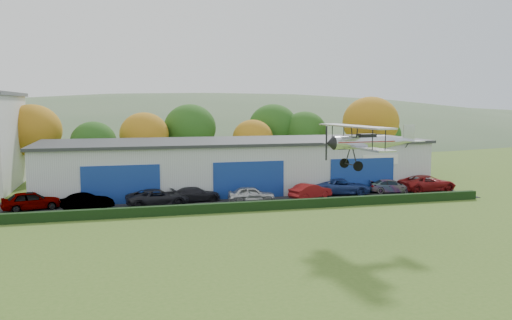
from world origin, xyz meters
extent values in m
plane|color=#43651F|center=(0.00, 0.00, 0.00)|extent=(300.00, 300.00, 0.00)
cube|color=black|center=(3.00, 21.00, 0.03)|extent=(48.00, 9.00, 0.05)
cube|color=black|center=(3.00, 16.20, 0.40)|extent=(46.00, 0.60, 0.80)
cube|color=#B2B7BC|center=(5.00, 28.00, 2.50)|extent=(40.00, 12.00, 5.00)
cube|color=#2D3033|center=(5.00, 28.00, 5.15)|extent=(40.60, 12.60, 0.30)
cube|color=navy|center=(-7.00, 21.95, 1.80)|extent=(7.00, 0.12, 3.60)
cube|color=navy|center=(5.00, 21.95, 1.80)|extent=(7.00, 0.12, 3.60)
cube|color=navy|center=(17.00, 21.95, 1.80)|extent=(7.00, 0.12, 3.60)
cylinder|color=#3D2614|center=(-17.00, 40.00, 1.57)|extent=(0.36, 0.36, 3.15)
ellipsoid|color=#944612|center=(-17.00, 40.00, 6.03)|extent=(6.84, 6.84, 6.16)
cylinder|color=#3D2614|center=(-10.00, 38.00, 1.22)|extent=(0.36, 0.36, 2.45)
ellipsoid|color=#1E4C14|center=(-10.00, 38.00, 4.69)|extent=(5.32, 5.32, 4.79)
cylinder|color=#3D2614|center=(-4.00, 40.00, 1.40)|extent=(0.36, 0.36, 2.80)
ellipsoid|color=#944612|center=(-4.00, 40.00, 5.36)|extent=(6.08, 6.08, 5.47)
cylinder|color=#3D2614|center=(2.00, 42.00, 1.57)|extent=(0.36, 0.36, 3.15)
ellipsoid|color=#1E4C14|center=(2.00, 42.00, 6.03)|extent=(6.84, 6.84, 6.16)
cylinder|color=#3D2614|center=(10.00, 40.00, 1.22)|extent=(0.36, 0.36, 2.45)
ellipsoid|color=#944612|center=(10.00, 40.00, 4.69)|extent=(5.32, 5.32, 4.79)
cylinder|color=#3D2614|center=(18.00, 42.00, 1.40)|extent=(0.36, 0.36, 2.80)
ellipsoid|color=#1E4C14|center=(18.00, 42.00, 5.36)|extent=(6.08, 6.08, 5.47)
cylinder|color=#3D2614|center=(26.00, 38.00, 1.75)|extent=(0.36, 0.36, 3.50)
ellipsoid|color=#944612|center=(26.00, 38.00, 6.70)|extent=(7.60, 7.60, 6.84)
cylinder|color=#3D2614|center=(30.00, 42.00, 1.22)|extent=(0.36, 0.36, 2.45)
ellipsoid|color=#1E4C14|center=(30.00, 42.00, 4.69)|extent=(5.32, 5.32, 4.79)
cylinder|color=#3D2614|center=(14.00, 44.00, 1.57)|extent=(0.36, 0.36, 3.15)
ellipsoid|color=#1E4C14|center=(14.00, 44.00, 6.03)|extent=(6.84, 6.84, 6.16)
ellipsoid|color=#4C6642|center=(20.00, 140.00, -15.40)|extent=(320.00, 196.00, 56.00)
ellipsoid|color=#4C6642|center=(90.00, 140.00, -9.90)|extent=(240.00, 126.00, 36.00)
imported|color=gray|center=(-14.55, 21.23, 0.86)|extent=(5.11, 3.09, 1.63)
imported|color=gray|center=(-9.86, 20.12, 0.76)|extent=(4.57, 2.79, 1.42)
imported|color=black|center=(-3.86, 20.08, 0.82)|extent=(5.90, 3.45, 1.54)
imported|color=black|center=(-0.26, 21.54, 0.72)|extent=(4.82, 2.38, 1.35)
imported|color=silver|center=(4.70, 19.79, 0.80)|extent=(4.55, 2.24, 1.49)
imported|color=maroon|center=(10.65, 20.11, 0.78)|extent=(4.69, 3.15, 1.46)
imported|color=navy|center=(14.65, 21.62, 0.84)|extent=(6.15, 3.87, 1.59)
imported|color=gray|center=(19.94, 21.32, 0.71)|extent=(4.85, 2.81, 1.32)
imported|color=maroon|center=(23.99, 21.03, 0.89)|extent=(6.17, 3.11, 1.68)
cylinder|color=silver|center=(8.86, 6.06, 6.54)|extent=(4.04, 1.25, 0.94)
cone|color=silver|center=(11.99, 6.30, 6.54)|extent=(2.37, 1.12, 0.94)
cone|color=black|center=(6.62, 5.88, 6.54)|extent=(0.60, 0.98, 0.94)
cube|color=maroon|center=(9.18, 6.08, 6.59)|extent=(4.45, 1.31, 0.06)
cube|color=black|center=(9.38, 6.10, 6.97)|extent=(1.30, 0.72, 0.26)
cube|color=silver|center=(8.65, 6.04, 6.22)|extent=(1.90, 7.61, 0.10)
cube|color=silver|center=(8.45, 6.02, 7.63)|extent=(2.03, 8.03, 0.10)
cylinder|color=black|center=(8.40, 3.29, 6.93)|extent=(0.07, 0.07, 1.36)
cylinder|color=black|center=(9.34, 3.37, 6.93)|extent=(0.07, 0.07, 1.36)
cylinder|color=black|center=(7.97, 8.71, 6.93)|extent=(0.07, 0.07, 1.36)
cylinder|color=black|center=(8.91, 8.79, 6.93)|extent=(0.07, 0.07, 1.36)
cylinder|color=black|center=(8.47, 5.66, 7.27)|extent=(0.08, 0.23, 0.78)
cylinder|color=black|center=(8.42, 6.39, 7.27)|extent=(0.08, 0.23, 0.78)
cylinder|color=black|center=(8.27, 5.56, 5.65)|extent=(0.13, 0.73, 1.28)
cylinder|color=black|center=(8.20, 6.45, 5.65)|extent=(0.13, 0.73, 1.28)
cylinder|color=black|center=(8.24, 6.01, 5.02)|extent=(0.23, 1.99, 0.07)
cylinder|color=black|center=(8.31, 5.07, 5.02)|extent=(0.68, 0.20, 0.67)
cylinder|color=black|center=(8.16, 6.95, 5.02)|extent=(0.68, 0.20, 0.67)
cylinder|color=black|center=(12.72, 6.36, 6.27)|extent=(0.39, 0.09, 0.44)
cube|color=silver|center=(12.72, 6.36, 6.59)|extent=(1.15, 2.78, 0.06)
cube|color=silver|center=(12.82, 6.37, 7.11)|extent=(0.94, 0.14, 1.15)
cube|color=black|center=(6.34, 5.86, 6.54)|extent=(0.07, 0.13, 2.30)
camera|label=1|loc=(-7.07, -26.63, 9.18)|focal=36.69mm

